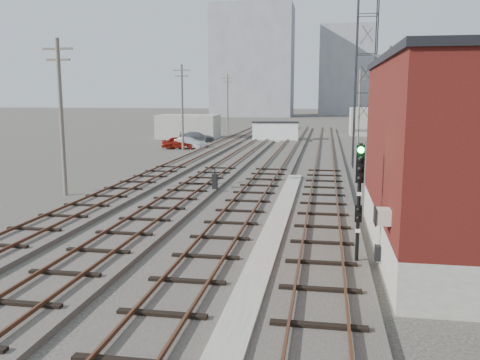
% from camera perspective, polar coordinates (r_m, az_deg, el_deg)
% --- Properties ---
extents(ground, '(320.00, 320.00, 0.00)m').
position_cam_1_polar(ground, '(67.52, 7.46, 4.47)').
color(ground, '#282621').
rests_on(ground, ground).
extents(track_right, '(3.20, 90.00, 0.39)m').
position_cam_1_polar(track_right, '(46.57, 9.51, 2.32)').
color(track_right, '#332D28').
rests_on(track_right, ground).
extents(track_mid_right, '(3.20, 90.00, 0.39)m').
position_cam_1_polar(track_mid_right, '(46.75, 4.60, 2.44)').
color(track_mid_right, '#332D28').
rests_on(track_mid_right, ground).
extents(track_mid_left, '(3.20, 90.00, 0.39)m').
position_cam_1_polar(track_mid_left, '(47.27, -0.24, 2.55)').
color(track_mid_left, '#332D28').
rests_on(track_mid_left, ground).
extents(track_left, '(3.20, 90.00, 0.39)m').
position_cam_1_polar(track_left, '(48.11, -4.95, 2.64)').
color(track_left, '#332D28').
rests_on(track_left, ground).
extents(platform_curb, '(0.90, 28.00, 0.26)m').
position_cam_1_polar(platform_curb, '(22.07, 3.99, -5.45)').
color(platform_curb, gray).
rests_on(platform_curb, ground).
extents(brick_building, '(6.54, 12.20, 7.22)m').
position_cam_1_polar(brick_building, '(19.97, 23.94, 2.40)').
color(brick_building, gray).
rests_on(brick_building, ground).
extents(lattice_tower, '(1.60, 1.60, 15.00)m').
position_cam_1_polar(lattice_tower, '(42.36, 13.90, 11.50)').
color(lattice_tower, black).
rests_on(lattice_tower, ground).
extents(utility_pole_left_a, '(1.80, 0.24, 9.00)m').
position_cam_1_polar(utility_pole_left_a, '(31.12, -19.45, 7.08)').
color(utility_pole_left_a, '#595147').
rests_on(utility_pole_left_a, ground).
extents(utility_pole_left_b, '(1.80, 0.24, 9.00)m').
position_cam_1_polar(utility_pole_left_b, '(54.36, -6.51, 8.36)').
color(utility_pole_left_b, '#595147').
rests_on(utility_pole_left_b, ground).
extents(utility_pole_left_c, '(1.80, 0.24, 9.00)m').
position_cam_1_polar(utility_pole_left_c, '(78.68, -1.41, 8.74)').
color(utility_pole_left_c, '#595147').
rests_on(utility_pole_left_c, ground).
extents(utility_pole_right_a, '(1.80, 0.24, 9.00)m').
position_cam_1_polar(utility_pole_right_a, '(35.46, 16.17, 7.48)').
color(utility_pole_right_a, '#595147').
rests_on(utility_pole_right_a, ground).
extents(utility_pole_right_b, '(1.80, 0.24, 9.00)m').
position_cam_1_polar(utility_pole_right_b, '(65.35, 13.24, 8.35)').
color(utility_pole_right_b, '#595147').
rests_on(utility_pole_right_b, ground).
extents(apartment_left, '(22.00, 14.00, 30.00)m').
position_cam_1_polar(apartment_left, '(144.00, 1.45, 13.14)').
color(apartment_left, gray).
rests_on(apartment_left, ground).
extents(apartment_right, '(16.00, 12.00, 26.00)m').
position_cam_1_polar(apartment_right, '(157.48, 11.87, 11.90)').
color(apartment_right, gray).
rests_on(apartment_right, ground).
extents(shed_left, '(8.00, 5.00, 3.20)m').
position_cam_1_polar(shed_left, '(69.86, -5.81, 5.98)').
color(shed_left, gray).
rests_on(shed_left, ground).
extents(shed_right, '(6.00, 6.00, 4.00)m').
position_cam_1_polar(shed_right, '(77.59, 14.48, 6.37)').
color(shed_right, gray).
rests_on(shed_right, ground).
extents(signal_mast, '(0.40, 0.42, 4.24)m').
position_cam_1_polar(signal_mast, '(17.51, 13.22, -1.59)').
color(signal_mast, gray).
rests_on(signal_mast, ground).
extents(switch_stand, '(0.32, 0.32, 1.31)m').
position_cam_1_polar(switch_stand, '(30.88, -2.85, -0.21)').
color(switch_stand, black).
rests_on(switch_stand, ground).
extents(site_trailer, '(6.18, 3.17, 2.50)m').
position_cam_1_polar(site_trailer, '(65.49, 3.98, 5.48)').
color(site_trailer, white).
rests_on(site_trailer, ground).
extents(car_red, '(4.19, 2.13, 1.37)m').
position_cam_1_polar(car_red, '(56.25, -6.72, 4.19)').
color(car_red, maroon).
rests_on(car_red, ground).
extents(car_silver, '(3.94, 1.54, 1.28)m').
position_cam_1_polar(car_silver, '(56.05, -5.77, 4.14)').
color(car_silver, '#B5B8BD').
rests_on(car_silver, ground).
extents(car_grey, '(4.87, 3.23, 1.31)m').
position_cam_1_polar(car_grey, '(64.21, -4.90, 4.84)').
color(car_grey, slate).
rests_on(car_grey, ground).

